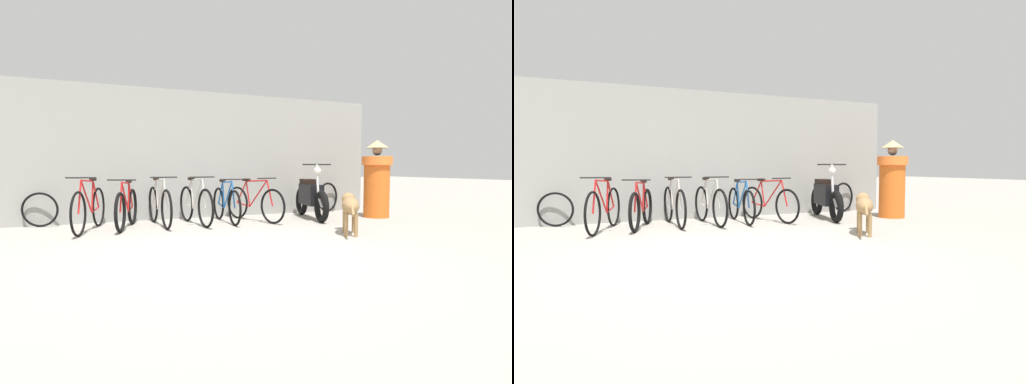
# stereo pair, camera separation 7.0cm
# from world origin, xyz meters

# --- Properties ---
(ground_plane) EXTENTS (60.00, 60.00, 0.00)m
(ground_plane) POSITION_xyz_m (0.00, 0.00, 0.00)
(ground_plane) COLOR #9E998E
(shop_wall_back) EXTENTS (9.53, 0.20, 2.61)m
(shop_wall_back) POSITION_xyz_m (0.00, 3.64, 1.30)
(shop_wall_back) COLOR gray
(shop_wall_back) RESTS_ON ground
(bicycle_0) EXTENTS (0.62, 1.70, 0.90)m
(bicycle_0) POSITION_xyz_m (-1.51, 2.57, 0.38)
(bicycle_0) COLOR black
(bicycle_0) RESTS_ON ground
(bicycle_1) EXTENTS (0.60, 1.55, 0.86)m
(bicycle_1) POSITION_xyz_m (-0.91, 2.64, 0.35)
(bicycle_1) COLOR black
(bicycle_1) RESTS_ON ground
(bicycle_2) EXTENTS (0.46, 1.72, 0.89)m
(bicycle_2) POSITION_xyz_m (-0.34, 2.71, 0.37)
(bicycle_2) COLOR black
(bicycle_2) RESTS_ON ground
(bicycle_3) EXTENTS (0.46, 1.65, 0.89)m
(bicycle_3) POSITION_xyz_m (0.29, 2.61, 0.37)
(bicycle_3) COLOR black
(bicycle_3) RESTS_ON ground
(bicycle_4) EXTENTS (0.46, 1.62, 0.84)m
(bicycle_4) POSITION_xyz_m (0.89, 2.62, 0.35)
(bicycle_4) COLOR black
(bicycle_4) RESTS_ON ground
(bicycle_5) EXTENTS (0.61, 1.65, 0.86)m
(bicycle_5) POSITION_xyz_m (1.46, 2.60, 0.35)
(bicycle_5) COLOR black
(bicycle_5) RESTS_ON ground
(motorcycle) EXTENTS (0.64, 1.87, 1.12)m
(motorcycle) POSITION_xyz_m (2.69, 2.50, 0.44)
(motorcycle) COLOR black
(motorcycle) RESTS_ON ground
(stray_dog) EXTENTS (0.70, 1.00, 0.64)m
(stray_dog) POSITION_xyz_m (2.25, 0.62, 0.44)
(stray_dog) COLOR #997247
(stray_dog) RESTS_ON ground
(person_in_robes) EXTENTS (0.88, 0.88, 1.61)m
(person_in_robes) POSITION_xyz_m (4.05, 2.12, 0.80)
(person_in_robes) COLOR orange
(person_in_robes) RESTS_ON ground
(spare_tire_left) EXTENTS (0.61, 0.17, 0.61)m
(spare_tire_left) POSITION_xyz_m (-2.30, 3.39, 0.31)
(spare_tire_left) COLOR black
(spare_tire_left) RESTS_ON ground
(spare_tire_right) EXTENTS (0.68, 0.25, 0.69)m
(spare_tire_right) POSITION_xyz_m (3.69, 3.38, 0.35)
(spare_tire_right) COLOR black
(spare_tire_right) RESTS_ON ground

